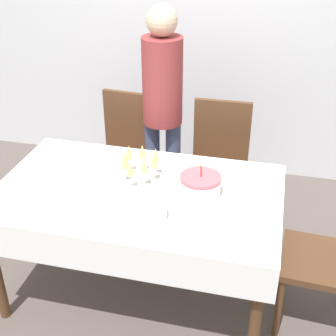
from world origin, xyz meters
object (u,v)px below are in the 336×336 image
Objects in this scene: champagne_tray at (138,166)px; person_standing at (162,98)px; plate_stack_main at (143,212)px; dining_chair_far_right at (218,163)px; dining_chair_far_left at (125,153)px; birthday_cake at (200,185)px.

champagne_tray is 0.78m from person_standing.
person_standing is (-0.05, 0.77, 0.11)m from champagne_tray.
plate_stack_main is at bearing -69.54° from champagne_tray.
dining_chair_far_right reaches higher than plate_stack_main.
dining_chair_far_right is 0.84m from champagne_tray.
champagne_tray is (0.32, -0.69, 0.31)m from dining_chair_far_left.
dining_chair_far_right is at bearing 89.68° from birthday_cake.
plate_stack_main is (0.45, -1.03, 0.25)m from dining_chair_far_left.
dining_chair_far_left is at bearing 132.50° from birthday_cake.
dining_chair_far_left reaches higher than champagne_tray.
dining_chair_far_right is 0.61× the size of person_standing.
champagne_tray is 0.20× the size of person_standing.
person_standing is at bearing 168.89° from dining_chair_far_right.
birthday_cake is at bearing -90.32° from dining_chair_far_right.
plate_stack_main is at bearing -103.50° from dining_chair_far_right.
dining_chair_far_left is 0.69m from dining_chair_far_right.
dining_chair_far_left reaches higher than plate_stack_main.
dining_chair_far_left and dining_chair_far_right have the same top height.
birthday_cake is 0.37m from plate_stack_main.
birthday_cake reaches higher than plate_stack_main.
person_standing is at bearing 93.77° from champagne_tray.
dining_chair_far_right is 0.80m from birthday_cake.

